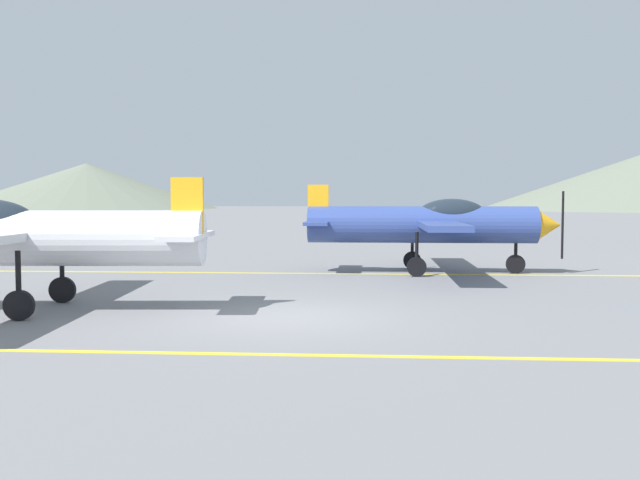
# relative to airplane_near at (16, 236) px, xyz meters

# --- Properties ---
(ground_plane) EXTENTS (400.00, 400.00, 0.00)m
(ground_plane) POSITION_rel_airplane_near_xyz_m (5.70, -0.41, -1.58)
(ground_plane) COLOR slate
(apron_line_near) EXTENTS (80.00, 0.16, 0.01)m
(apron_line_near) POSITION_rel_airplane_near_xyz_m (5.70, -3.79, -1.58)
(apron_line_near) COLOR yellow
(apron_line_near) RESTS_ON ground_plane
(apron_line_far) EXTENTS (80.00, 0.16, 0.01)m
(apron_line_far) POSITION_rel_airplane_near_xyz_m (5.70, 7.86, -1.58)
(apron_line_far) COLOR yellow
(apron_line_far) RESTS_ON ground_plane
(airplane_near) EXTENTS (8.18, 9.41, 2.81)m
(airplane_near) POSITION_rel_airplane_near_xyz_m (0.00, 0.00, 0.00)
(airplane_near) COLOR silver
(airplane_near) RESTS_ON ground_plane
(airplane_mid) EXTENTS (8.09, 9.35, 2.81)m
(airplane_mid) POSITION_rel_airplane_near_xyz_m (9.36, 8.36, 0.00)
(airplane_mid) COLOR #33478C
(airplane_mid) RESTS_ON ground_plane
(hill_left) EXTENTS (61.89, 61.89, 10.70)m
(hill_left) POSITION_rel_airplane_near_xyz_m (-59.90, 149.70, 3.76)
(hill_left) COLOR slate
(hill_left) RESTS_ON ground_plane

